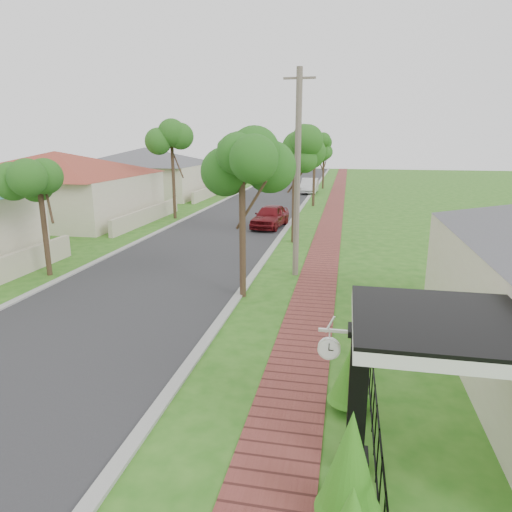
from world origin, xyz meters
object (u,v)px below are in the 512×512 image
Objects in this scene: porch_post at (357,407)px; parked_car_white at (309,186)px; station_clock at (330,347)px; parked_car_red at (270,216)px; utility_pole at (297,175)px; near_tree at (242,177)px.

porch_post reaches higher than parked_car_white.
porch_post is at bearing -39.30° from station_clock.
utility_pole is (2.71, -9.91, 3.33)m from parked_car_red.
utility_pole is at bearing 99.43° from station_clock.
near_tree is at bearing -89.00° from parked_car_white.
near_tree reaches higher than station_clock.
porch_post is 9.35m from near_tree.
utility_pole is at bearing 63.43° from near_tree.
utility_pole is at bearing -67.27° from parked_car_red.
porch_post is 1.04m from station_clock.
parked_car_red is 19.26m from parked_car_white.
near_tree is at bearing -116.57° from utility_pole.
station_clock is (1.76, -10.60, -2.08)m from utility_pole.
parked_car_red is at bearing 95.37° from near_tree.
porch_post is 0.32× the size of utility_pole.
parked_car_red is at bearing -92.13° from parked_car_white.
parked_car_red is (-4.96, 20.91, -0.42)m from porch_post.
near_tree is (-3.75, 8.00, 3.05)m from porch_post.
porch_post is at bearing -69.23° from parked_car_red.
near_tree is 0.66× the size of utility_pole.
utility_pole is 12.27× the size of station_clock.
near_tree reaches higher than parked_car_red.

